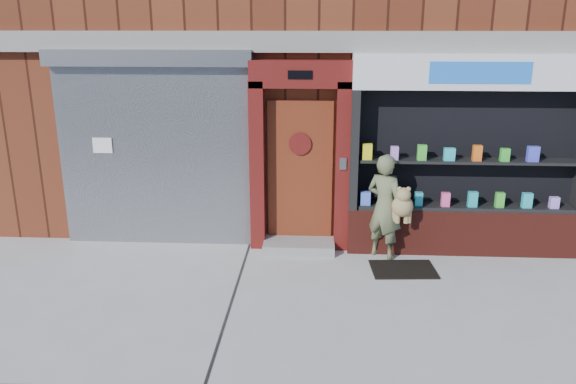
{
  "coord_description": "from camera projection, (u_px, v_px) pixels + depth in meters",
  "views": [
    {
      "loc": [
        -0.47,
        -6.43,
        3.41
      ],
      "look_at": [
        -0.88,
        1.0,
        1.16
      ],
      "focal_mm": 35.0,
      "sensor_mm": 36.0,
      "label": 1
    }
  ],
  "objects": [
    {
      "name": "pharmacy_bay",
      "position": [
        467.0,
        166.0,
        8.35
      ],
      "size": [
        3.5,
        0.41,
        3.0
      ],
      "color": "#5D1E16",
      "rests_on": "ground"
    },
    {
      "name": "woman",
      "position": [
        387.0,
        206.0,
        8.31
      ],
      "size": [
        0.75,
        0.65,
        1.59
      ],
      "color": "#5D6542",
      "rests_on": "ground"
    },
    {
      "name": "ground",
      "position": [
        353.0,
        303.0,
        7.11
      ],
      "size": [
        80.0,
        80.0,
        0.0
      ],
      "primitive_type": "plane",
      "color": "#9E9E99",
      "rests_on": "ground"
    },
    {
      "name": "shutter_bay",
      "position": [
        154.0,
        138.0,
        8.61
      ],
      "size": [
        3.1,
        0.3,
        3.04
      ],
      "color": "gray",
      "rests_on": "ground"
    },
    {
      "name": "doormat",
      "position": [
        403.0,
        269.0,
        8.07
      ],
      "size": [
        0.95,
        0.69,
        0.02
      ],
      "primitive_type": "cube",
      "rotation": [
        0.0,
        0.0,
        0.07
      ],
      "color": "black",
      "rests_on": "ground"
    },
    {
      "name": "red_door_bay",
      "position": [
        300.0,
        157.0,
        8.51
      ],
      "size": [
        1.52,
        0.58,
        2.9
      ],
      "color": "#4F0F0D",
      "rests_on": "ground"
    }
  ]
}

